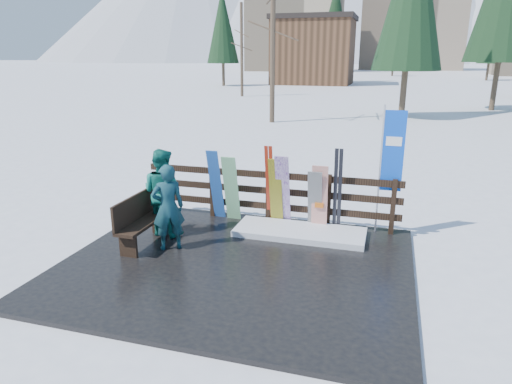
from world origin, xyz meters
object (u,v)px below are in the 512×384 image
(snowboard_2, at_px, (276,192))
(snowboard_5, at_px, (320,198))
(snowboard_0, at_px, (216,185))
(snowboard_4, at_px, (315,200))
(person_front, at_px, (168,207))
(person_back, at_px, (163,192))
(bench, at_px, (141,219))
(snowboard_1, at_px, (231,189))
(rental_flag, at_px, (390,156))
(snowboard_3, at_px, (283,191))

(snowboard_2, height_order, snowboard_5, snowboard_2)
(snowboard_0, height_order, snowboard_4, snowboard_0)
(person_front, height_order, person_back, person_back)
(bench, xyz_separation_m, snowboard_0, (0.89, 1.69, 0.28))
(snowboard_1, height_order, person_front, person_front)
(snowboard_0, xyz_separation_m, rental_flag, (3.58, 0.27, 0.81))
(snowboard_2, relative_size, person_back, 0.87)
(bench, distance_m, person_back, 0.74)
(snowboard_3, distance_m, snowboard_4, 0.69)
(snowboard_3, bearing_deg, snowboard_4, -0.00)
(bench, distance_m, snowboard_5, 3.59)
(bench, bearing_deg, person_back, 75.07)
(snowboard_1, xyz_separation_m, rental_flag, (3.23, 0.27, 0.87))
(snowboard_0, distance_m, snowboard_5, 2.27)
(snowboard_4, bearing_deg, snowboard_1, 180.00)
(bench, distance_m, snowboard_3, 2.94)
(snowboard_1, relative_size, person_back, 0.86)
(snowboard_4, distance_m, rental_flag, 1.73)
(snowboard_5, distance_m, rental_flag, 1.62)
(snowboard_0, relative_size, snowboard_2, 1.08)
(person_back, bearing_deg, snowboard_2, -142.85)
(snowboard_1, bearing_deg, snowboard_3, -0.00)
(snowboard_1, height_order, rental_flag, rental_flag)
(snowboard_0, relative_size, snowboard_3, 1.02)
(snowboard_0, height_order, snowboard_3, snowboard_0)
(snowboard_2, height_order, snowboard_3, snowboard_3)
(snowboard_2, height_order, rental_flag, rental_flag)
(snowboard_2, xyz_separation_m, snowboard_4, (0.83, -0.00, -0.11))
(snowboard_0, bearing_deg, person_front, -98.93)
(snowboard_0, distance_m, snowboard_2, 1.35)
(snowboard_2, relative_size, snowboard_3, 0.95)
(snowboard_2, distance_m, snowboard_3, 0.16)
(snowboard_5, xyz_separation_m, person_back, (-2.99, -1.07, 0.18))
(snowboard_1, xyz_separation_m, snowboard_3, (1.15, -0.00, 0.05))
(snowboard_4, height_order, person_front, person_front)
(snowboard_3, relative_size, rental_flag, 0.62)
(snowboard_0, relative_size, snowboard_1, 1.09)
(snowboard_0, bearing_deg, rental_flag, 4.31)
(snowboard_1, relative_size, snowboard_2, 0.99)
(person_back, bearing_deg, bench, 84.89)
(bench, distance_m, snowboard_0, 1.93)
(rental_flag, bearing_deg, snowboard_3, -172.62)
(person_back, bearing_deg, person_front, 134.22)
(snowboard_2, xyz_separation_m, snowboard_3, (0.15, 0.00, 0.04))
(snowboard_3, relative_size, snowboard_5, 1.15)
(bench, bearing_deg, snowboard_0, 62.23)
(snowboard_0, height_order, snowboard_5, snowboard_0)
(snowboard_2, relative_size, person_front, 0.94)
(snowboard_4, relative_size, person_front, 0.80)
(snowboard_2, xyz_separation_m, person_back, (-2.07, -1.07, 0.13))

